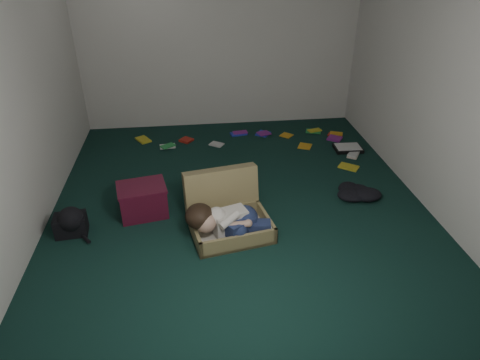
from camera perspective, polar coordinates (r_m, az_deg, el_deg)
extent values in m
plane|color=black|center=(4.76, -0.22, -2.76)|extent=(4.50, 4.50, 0.00)
plane|color=silver|center=(6.37, -2.74, 18.44)|extent=(4.50, 0.00, 4.50)
plane|color=silver|center=(2.19, 6.66, -5.76)|extent=(4.50, 0.00, 4.50)
plane|color=silver|center=(4.45, -27.24, 10.06)|extent=(0.00, 4.50, 4.50)
plane|color=silver|center=(4.84, 24.54, 12.13)|extent=(0.00, 4.50, 4.50)
cube|color=olive|center=(4.19, -1.17, -6.39)|extent=(0.84, 0.67, 0.17)
cube|color=silver|center=(4.22, -1.16, -6.87)|extent=(0.76, 0.59, 0.02)
cube|color=olive|center=(4.37, -2.49, -1.86)|extent=(0.78, 0.37, 0.55)
cube|color=silver|center=(4.12, -1.38, -5.54)|extent=(0.36, 0.28, 0.24)
sphere|color=tan|center=(4.01, -4.60, -5.64)|extent=(0.20, 0.20, 0.20)
ellipsoid|color=black|center=(4.02, -5.42, -4.83)|extent=(0.27, 0.28, 0.23)
ellipsoid|color=navy|center=(4.16, 0.72, -5.07)|extent=(0.25, 0.28, 0.23)
cube|color=navy|center=(4.06, 0.08, -6.32)|extent=(0.31, 0.27, 0.15)
cube|color=navy|center=(4.11, 2.28, -6.30)|extent=(0.27, 0.16, 0.12)
sphere|color=white|center=(4.17, 3.46, -6.04)|extent=(0.12, 0.12, 0.12)
sphere|color=white|center=(4.12, 3.82, -6.74)|extent=(0.11, 0.11, 0.11)
cylinder|color=tan|center=(3.99, -0.08, -5.96)|extent=(0.20, 0.10, 0.07)
cube|color=#4F1023|center=(4.57, -12.81, -2.74)|extent=(0.53, 0.45, 0.31)
cube|color=#4F1023|center=(4.49, -13.05, -0.93)|extent=(0.55, 0.47, 0.02)
cube|color=black|center=(6.05, 14.19, 4.12)|extent=(0.37, 0.29, 0.05)
cube|color=white|center=(6.04, 14.22, 4.34)|extent=(0.34, 0.25, 0.01)
cube|color=gold|center=(6.30, -12.77, 5.23)|extent=(0.18, 0.14, 0.02)
cube|color=#B02317|center=(6.18, -7.17, 5.25)|extent=(0.23, 0.22, 0.02)
cube|color=silver|center=(6.03, -3.14, 4.78)|extent=(0.18, 0.22, 0.02)
cube|color=#2133B6|center=(6.36, 3.08, 6.19)|extent=(0.20, 0.22, 0.02)
cube|color=orange|center=(6.34, 6.21, 5.98)|extent=(0.23, 0.22, 0.02)
cube|color=green|center=(6.51, 9.75, 6.37)|extent=(0.20, 0.15, 0.02)
cube|color=#822185|center=(6.34, 12.51, 5.40)|extent=(0.23, 0.23, 0.02)
cube|color=beige|center=(5.92, 14.87, 3.27)|extent=(0.17, 0.21, 0.02)
cube|color=gold|center=(5.59, 14.28, 1.68)|extent=(0.21, 0.23, 0.02)
cube|color=#B02317|center=(6.46, 12.55, 5.89)|extent=(0.23, 0.21, 0.02)
cube|color=silver|center=(6.04, -9.64, 4.44)|extent=(0.21, 0.17, 0.02)
cube|color=#2133B6|center=(6.34, -0.19, 6.17)|extent=(0.23, 0.23, 0.02)
cube|color=orange|center=(6.04, 8.65, 4.51)|extent=(0.16, 0.20, 0.02)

